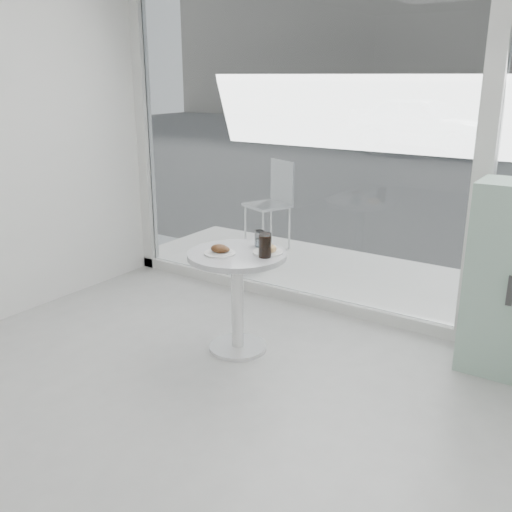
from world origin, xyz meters
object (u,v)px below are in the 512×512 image
Objects in this scene: plate_donut at (268,250)px; water_tumbler_b at (260,240)px; car_white at (423,122)px; cola_glass at (265,246)px; main_table at (237,281)px; patio_chair at (273,198)px; plate_fritter at (220,250)px; water_tumbler_a at (259,239)px.

plate_donut is 1.92× the size of water_tumbler_b.
plate_donut is at bearing -154.75° from car_white.
cola_glass reaches higher than water_tumbler_b.
main_table is 0.35m from water_tumbler_b.
car_white is (-2.90, 12.99, 0.18)m from main_table.
car_white reaches higher than plate_donut.
patio_chair reaches higher than plate_fritter.
plate_donut reaches higher than main_table.
water_tumbler_b reaches higher than plate_donut.
plate_fritter is at bearing -158.71° from cola_glass.
patio_chair is 5.83× the size of cola_glass.
main_table is 0.36m from water_tumbler_a.
cola_glass is (0.19, -0.21, 0.03)m from water_tumbler_a.
main_table is 6.57× the size of water_tumbler_a.
water_tumbler_a reaches higher than main_table.
patio_chair is 2.46m from water_tumbler_b.
water_tumbler_b is (2.96, -12.78, 0.09)m from car_white.
patio_chair is at bearing 113.84° from plate_fritter.
patio_chair is at bearing 116.28° from main_table.
cola_glass reaches higher than plate_donut.
water_tumbler_a is at bearing 131.97° from water_tumbler_b.
patio_chair is 8.63× the size of water_tumbler_a.
water_tumbler_b is 0.25m from cola_glass.
cola_glass is (0.31, 0.12, 0.06)m from plate_fritter.
cola_glass reaches higher than main_table.
water_tumbler_a is at bearing 81.41° from main_table.
plate_fritter is (-0.08, -0.09, 0.25)m from main_table.
main_table is 0.33m from plate_donut.
patio_chair is at bearing 119.56° from water_tumbler_a.
patio_chair is 10.80m from car_white.
cola_glass reaches higher than plate_fritter.
patio_chair is at bearing 119.73° from water_tumbler_b.
main_table is 4.44× the size of cola_glass.
car_white reaches higher than water_tumbler_a.
main_table is at bearing -98.59° from water_tumbler_a.
water_tumbler_a is (1.19, -2.10, 0.20)m from patio_chair.
water_tumbler_a is (0.12, 0.33, 0.03)m from plate_fritter.
plate_donut is at bearing -36.28° from patio_chair.
cola_glass is (1.38, -2.32, 0.23)m from patio_chair.
plate_fritter is 0.35m from water_tumbler_a.
plate_fritter reaches higher than main_table.
plate_donut is 0.12m from cola_glass.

